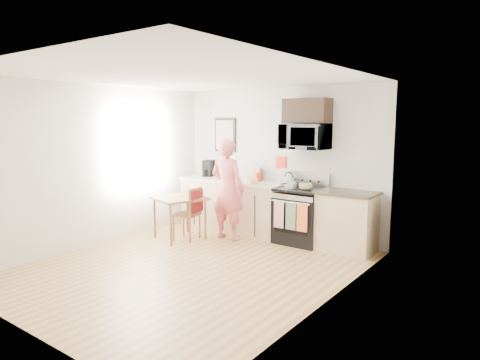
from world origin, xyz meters
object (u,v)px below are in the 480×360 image
Objects in this scene: person at (227,189)px; cake at (305,186)px; range at (301,217)px; microwave at (305,137)px; dining_table at (179,202)px; chair at (193,207)px.

cake is at bearing -160.87° from person.
person is 1.32m from cake.
microwave is (-0.00, 0.10, 1.32)m from range.
person is 6.91× the size of cake.
person is at bearing -150.81° from microwave.
chair reaches higher than dining_table.
range is 2.07m from dining_table.
range is at bearing 29.71° from dining_table.
microwave is 0.84× the size of chair.
person is at bearing -157.93° from cake.
dining_table is 3.42× the size of cake.
cake is at bearing -18.46° from range.
cake is (1.22, 0.49, 0.10)m from person.
chair is (-1.53, -0.96, 0.15)m from range.
cake is at bearing 17.53° from chair.
range reaches higher than chair.
chair is at bearing 13.87° from dining_table.
cake is (0.09, -0.03, 0.53)m from range.
range is 0.54m from cake.
range is 1.81m from chair.
microwave reaches higher than chair.
microwave is 0.89× the size of dining_table.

